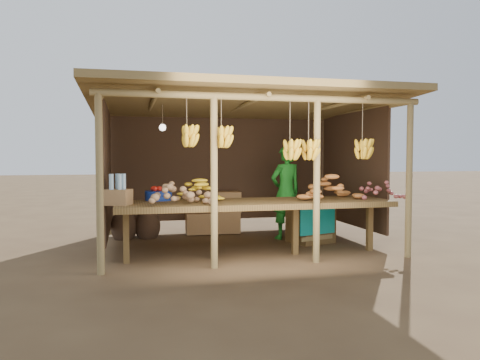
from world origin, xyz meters
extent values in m
plane|color=brown|center=(0.00, 0.00, 0.00)|extent=(60.00, 60.00, 0.00)
cylinder|color=olive|center=(-2.10, -1.50, 1.10)|extent=(0.09, 0.09, 2.20)
cylinder|color=olive|center=(2.10, -1.50, 1.10)|extent=(0.09, 0.09, 2.20)
cylinder|color=olive|center=(-2.10, 1.50, 1.10)|extent=(0.09, 0.09, 2.20)
cylinder|color=olive|center=(2.10, 1.50, 1.10)|extent=(0.09, 0.09, 2.20)
cylinder|color=olive|center=(-0.70, -1.50, 1.10)|extent=(0.09, 0.09, 2.20)
cylinder|color=olive|center=(0.70, -1.50, 1.10)|extent=(0.09, 0.09, 2.20)
cylinder|color=olive|center=(0.00, -1.50, 2.20)|extent=(4.40, 0.09, 0.09)
cylinder|color=olive|center=(0.00, 1.50, 2.20)|extent=(4.40, 0.09, 0.09)
cube|color=olive|center=(0.00, 0.00, 2.29)|extent=(4.70, 3.50, 0.28)
cube|color=#432E1F|center=(0.00, 1.48, 1.21)|extent=(4.20, 0.04, 1.98)
cube|color=#432E1F|center=(-2.08, 0.20, 1.21)|extent=(0.04, 2.40, 1.98)
cube|color=#432E1F|center=(2.08, 0.20, 1.21)|extent=(0.04, 2.40, 1.98)
cube|color=brown|center=(0.00, -0.95, 0.76)|extent=(3.90, 1.05, 0.08)
cube|color=brown|center=(-1.80, -0.95, 0.36)|extent=(0.08, 0.08, 0.72)
cube|color=brown|center=(-0.60, -0.95, 0.36)|extent=(0.08, 0.08, 0.72)
cube|color=brown|center=(0.60, -0.95, 0.36)|extent=(0.08, 0.08, 0.72)
cube|color=brown|center=(1.80, -0.95, 0.36)|extent=(0.08, 0.08, 0.72)
cylinder|color=navy|center=(-1.34, -0.53, 0.87)|extent=(0.39, 0.39, 0.14)
cube|color=olive|center=(-1.90, -1.05, 0.90)|extent=(0.40, 0.36, 0.20)
imported|color=#1B7A20|center=(0.90, 0.33, 0.81)|extent=(0.67, 0.53, 1.63)
cube|color=brown|center=(1.19, -0.10, 0.30)|extent=(0.77, 0.71, 0.59)
cube|color=#0D9692|center=(1.19, -0.10, 0.62)|extent=(0.86, 0.80, 0.06)
cube|color=olive|center=(0.01, 1.09, 0.21)|extent=(0.50, 0.41, 0.38)
cube|color=olive|center=(0.01, 1.09, 0.59)|extent=(0.50, 0.41, 0.38)
cube|color=olive|center=(-0.51, 1.09, 0.21)|extent=(0.50, 0.41, 0.38)
ellipsoid|color=#432E1F|center=(-1.85, 0.93, 0.26)|extent=(0.45, 0.45, 0.60)
ellipsoid|color=#432E1F|center=(-1.44, 0.93, 0.26)|extent=(0.45, 0.45, 0.60)
camera|label=1|loc=(-1.77, -7.35, 1.45)|focal=35.00mm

